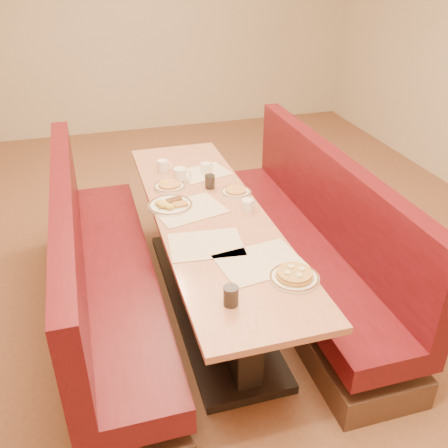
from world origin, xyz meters
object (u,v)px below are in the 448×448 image
object	(u,v)px
coffee_mug_d	(163,166)
eggs_plate	(170,205)
pancake_plate	(294,276)
coffee_mug_b	(181,175)
soda_tumbler_near	(231,296)
coffee_mug_a	(248,205)
soda_tumbler_mid	(210,182)
diner_table	(210,261)
booth_left	(102,280)
booth_right	(308,247)
coffee_mug_c	(206,168)

from	to	relation	value
coffee_mug_d	eggs_plate	bearing A→B (deg)	-82.04
pancake_plate	coffee_mug_b	bearing A→B (deg)	103.00
soda_tumbler_near	coffee_mug_d	bearing A→B (deg)	90.93
coffee_mug_a	soda_tumbler_mid	bearing A→B (deg)	90.11
eggs_plate	coffee_mug_b	size ratio (longest dim) A/B	2.21
coffee_mug_b	coffee_mug_d	size ratio (longest dim) A/B	1.18
soda_tumbler_near	soda_tumbler_mid	world-z (taller)	soda_tumbler_near
diner_table	coffee_mug_d	xyz separation A→B (m)	(-0.17, 0.76, 0.42)
eggs_plate	coffee_mug_d	distance (m)	0.61
diner_table	booth_left	bearing A→B (deg)	180.00
coffee_mug_a	soda_tumbler_near	distance (m)	0.97
booth_left	coffee_mug_d	bearing A→B (deg)	53.26
booth_right	soda_tumbler_mid	world-z (taller)	booth_right
booth_right	pancake_plate	distance (m)	1.05
diner_table	eggs_plate	size ratio (longest dim) A/B	8.41
coffee_mug_a	coffee_mug_d	bearing A→B (deg)	97.65
booth_right	coffee_mug_b	distance (m)	1.07
booth_right	soda_tumbler_near	world-z (taller)	booth_right
eggs_plate	coffee_mug_c	distance (m)	0.60
coffee_mug_a	soda_tumbler_mid	xyz separation A→B (m)	(-0.15, 0.41, 0.01)
eggs_plate	soda_tumbler_mid	bearing A→B (deg)	32.98
coffee_mug_a	soda_tumbler_mid	size ratio (longest dim) A/B	1.08
diner_table	coffee_mug_b	world-z (taller)	coffee_mug_b
diner_table	soda_tumbler_near	bearing A→B (deg)	-98.55
coffee_mug_a	coffee_mug_d	size ratio (longest dim) A/B	0.94
coffee_mug_c	coffee_mug_d	distance (m)	0.33
coffee_mug_d	soda_tumbler_mid	distance (m)	0.47
booth_left	soda_tumbler_near	distance (m)	1.19
pancake_plate	coffee_mug_d	world-z (taller)	coffee_mug_d
coffee_mug_d	booth_right	bearing A→B (deg)	-26.04
coffee_mug_b	coffee_mug_d	distance (m)	0.24
coffee_mug_a	coffee_mug_c	distance (m)	0.67
soda_tumbler_near	coffee_mug_a	bearing A→B (deg)	66.48
pancake_plate	coffee_mug_a	bearing A→B (deg)	89.30
soda_tumbler_mid	coffee_mug_b	bearing A→B (deg)	136.34
coffee_mug_a	soda_tumbler_near	xyz separation A→B (m)	(-0.39, -0.89, 0.01)
coffee_mug_d	diner_table	bearing A→B (deg)	-63.49
booth_left	coffee_mug_c	world-z (taller)	booth_left
booth_left	coffee_mug_b	world-z (taller)	booth_left
eggs_plate	soda_tumbler_mid	size ratio (longest dim) A/B	2.99
booth_right	soda_tumbler_mid	distance (m)	0.85
pancake_plate	eggs_plate	bearing A→B (deg)	115.56
booth_right	soda_tumbler_near	bearing A→B (deg)	-133.07
diner_table	soda_tumbler_mid	distance (m)	0.57
diner_table	coffee_mug_c	xyz separation A→B (m)	(0.14, 0.62, 0.42)
booth_right	eggs_plate	world-z (taller)	booth_right
diner_table	coffee_mug_a	bearing A→B (deg)	-9.95
coffee_mug_a	coffee_mug_b	size ratio (longest dim) A/B	0.80
coffee_mug_a	coffee_mug_b	xyz separation A→B (m)	(-0.32, 0.58, 0.01)
soda_tumbler_near	soda_tumbler_mid	size ratio (longest dim) A/B	1.04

